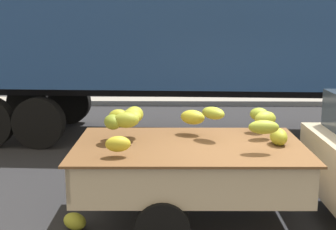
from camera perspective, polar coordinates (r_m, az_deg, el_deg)
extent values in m
plane|color=#28282B|center=(6.48, 12.84, -13.15)|extent=(220.00, 220.00, 0.00)
cube|color=gray|center=(15.03, 5.81, 1.63)|extent=(80.00, 0.80, 0.16)
cube|color=#CCB793|center=(6.26, 2.55, -8.03)|extent=(2.87, 1.79, 0.08)
cube|color=#CCB793|center=(7.00, 2.29, -3.66)|extent=(2.85, 0.08, 0.44)
cube|color=#CCB793|center=(5.37, 2.95, -8.49)|extent=(2.85, 0.08, 0.44)
cube|color=#CCB793|center=(6.39, 15.28, -5.57)|extent=(0.07, 1.76, 0.44)
cube|color=#CCB793|center=(6.28, -10.37, -5.66)|extent=(0.07, 1.76, 0.44)
cube|color=#B21914|center=(7.04, 2.28, -3.91)|extent=(2.74, 0.04, 0.07)
cube|color=brown|center=(6.11, 2.59, -3.70)|extent=(2.99, 1.91, 0.03)
ellipsoid|color=#A0A429|center=(6.22, 13.27, -2.59)|extent=(0.25, 0.35, 0.22)
ellipsoid|color=olive|center=(5.76, 11.53, -1.45)|extent=(0.37, 0.18, 0.17)
ellipsoid|color=#AAA829|center=(6.33, -6.02, -0.24)|extent=(0.28, 0.21, 0.21)
ellipsoid|color=#9EA82E|center=(6.46, 11.72, -0.47)|extent=(0.37, 0.33, 0.21)
ellipsoid|color=olive|center=(6.81, 10.99, 0.09)|extent=(0.34, 0.32, 0.19)
ellipsoid|color=olive|center=(6.12, -6.74, -0.85)|extent=(0.31, 0.36, 0.20)
ellipsoid|color=gold|center=(5.54, -6.09, -3.52)|extent=(0.32, 0.23, 0.19)
ellipsoid|color=#A5AB2D|center=(6.28, -4.42, -0.09)|extent=(0.37, 0.43, 0.17)
ellipsoid|color=#9CA62D|center=(6.06, -5.09, -0.62)|extent=(0.35, 0.24, 0.20)
ellipsoid|color=#A6A92C|center=(6.37, -4.13, 0.05)|extent=(0.30, 0.38, 0.22)
ellipsoid|color=gold|center=(6.57, 3.00, -0.27)|extent=(0.43, 0.38, 0.20)
ellipsoid|color=#99A42C|center=(6.29, 5.51, 0.23)|extent=(0.40, 0.42, 0.16)
cylinder|color=black|center=(7.14, -0.47, -7.70)|extent=(0.64, 0.21, 0.64)
cylinder|color=black|center=(5.57, -0.68, -13.51)|extent=(0.64, 0.21, 0.64)
cube|color=navy|center=(10.61, 5.31, 11.16)|extent=(12.11, 3.09, 2.70)
cube|color=black|center=(10.73, 5.16, 3.12)|extent=(11.05, 0.94, 0.30)
cylinder|color=black|center=(12.44, -11.86, 1.49)|extent=(1.09, 0.35, 1.08)
cylinder|color=black|center=(10.19, -15.39, -0.92)|extent=(1.09, 0.35, 1.08)
cylinder|color=black|center=(12.77, -16.54, 1.51)|extent=(1.09, 0.35, 1.08)
ellipsoid|color=#ACAF2E|center=(6.35, -11.24, -12.53)|extent=(0.41, 0.38, 0.22)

